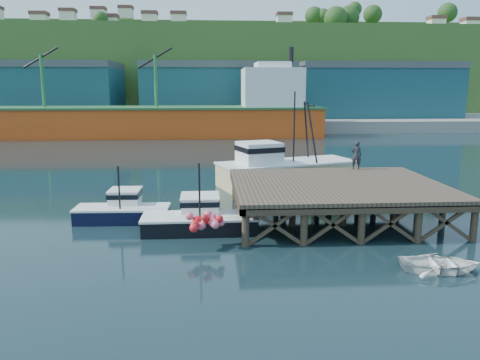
{
  "coord_description": "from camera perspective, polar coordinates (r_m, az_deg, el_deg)",
  "views": [
    {
      "loc": [
        -1.88,
        -26.22,
        7.54
      ],
      "look_at": [
        -0.02,
        2.0,
        1.95
      ],
      "focal_mm": 35.0,
      "sensor_mm": 36.0,
      "label": 1
    }
  ],
  "objects": [
    {
      "name": "far_quay",
      "position": [
        96.46,
        -2.67,
        7.28
      ],
      "size": [
        160.0,
        40.0,
        2.0
      ],
      "primitive_type": "cube",
      "color": "gray",
      "rests_on": "ground"
    },
    {
      "name": "hillside",
      "position": [
        126.28,
        -3.0,
        12.74
      ],
      "size": [
        220.0,
        50.0,
        22.0
      ],
      "primitive_type": "cube",
      "color": "#2D511E",
      "rests_on": "ground"
    },
    {
      "name": "warehouse_mid",
      "position": [
        91.24,
        -2.64,
        10.52
      ],
      "size": [
        28.0,
        16.0,
        9.0
      ],
      "primitive_type": "cube",
      "color": "#1A4456",
      "rests_on": "far_quay"
    },
    {
      "name": "warehouse_right",
      "position": [
        96.64,
        15.74,
        10.16
      ],
      "size": [
        30.0,
        16.0,
        9.0
      ],
      "primitive_type": "cube",
      "color": "#1A4456",
      "rests_on": "far_quay"
    },
    {
      "name": "trawler",
      "position": [
        36.86,
        5.39,
        1.7
      ],
      "size": [
        11.52,
        7.06,
        7.27
      ],
      "rotation": [
        0.0,
        0.0,
        0.32
      ],
      "color": "beige",
      "rests_on": "ground"
    },
    {
      "name": "warehouse_left",
      "position": [
        97.05,
        -24.09,
        9.61
      ],
      "size": [
        32.0,
        16.0,
        9.0
      ],
      "primitive_type": "cube",
      "color": "#1A4456",
      "rests_on": "far_quay"
    },
    {
      "name": "boat_navy",
      "position": [
        27.82,
        -14.06,
        -3.46
      ],
      "size": [
        5.38,
        2.91,
        3.33
      ],
      "rotation": [
        0.0,
        0.0,
        -0.03
      ],
      "color": "black",
      "rests_on": "ground"
    },
    {
      "name": "boat_black",
      "position": [
        25.21,
        -4.88,
        -4.61
      ],
      "size": [
        6.16,
        5.21,
        3.8
      ],
      "rotation": [
        0.0,
        0.0,
        0.01
      ],
      "color": "black",
      "rests_on": "ground"
    },
    {
      "name": "dockworker",
      "position": [
        32.48,
        13.99,
        2.96
      ],
      "size": [
        0.78,
        0.59,
        1.92
      ],
      "primitive_type": "imported",
      "rotation": [
        0.0,
        0.0,
        2.95
      ],
      "color": "#212129",
      "rests_on": "wharf"
    },
    {
      "name": "cargo_ship",
      "position": [
        74.63,
        -8.92,
        7.8
      ],
      "size": [
        55.5,
        10.0,
        13.75
      ],
      "color": "#D74914",
      "rests_on": "ground"
    },
    {
      "name": "wharf",
      "position": [
        27.63,
        11.8,
        -0.75
      ],
      "size": [
        12.0,
        10.0,
        2.62
      ],
      "color": "brown",
      "rests_on": "ground"
    },
    {
      "name": "dinghy",
      "position": [
        21.51,
        23.18,
        -9.33
      ],
      "size": [
        3.56,
        2.78,
        0.67
      ],
      "primitive_type": "imported",
      "rotation": [
        0.0,
        0.0,
        1.42
      ],
      "color": "white",
      "rests_on": "ground"
    },
    {
      "name": "ground",
      "position": [
        27.35,
        0.32,
        -4.83
      ],
      "size": [
        300.0,
        300.0,
        0.0
      ],
      "primitive_type": "plane",
      "color": "black",
      "rests_on": "ground"
    }
  ]
}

